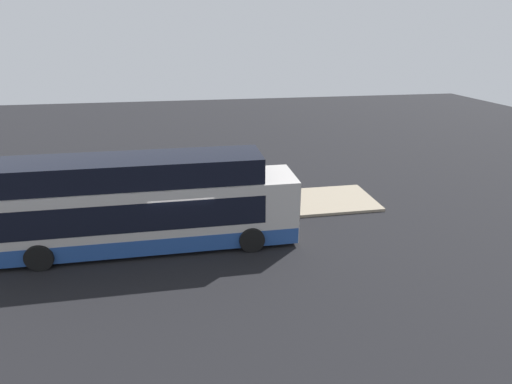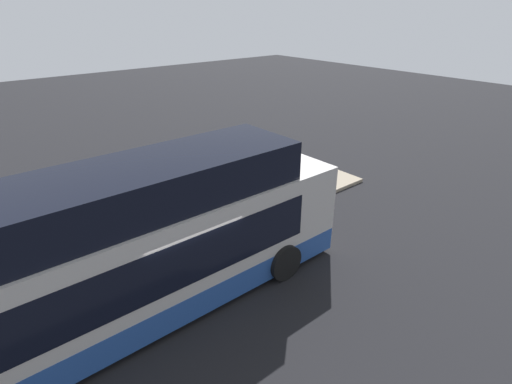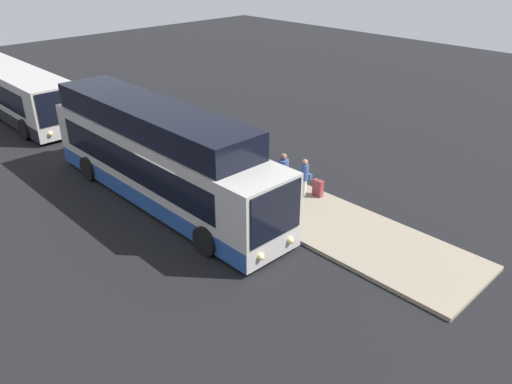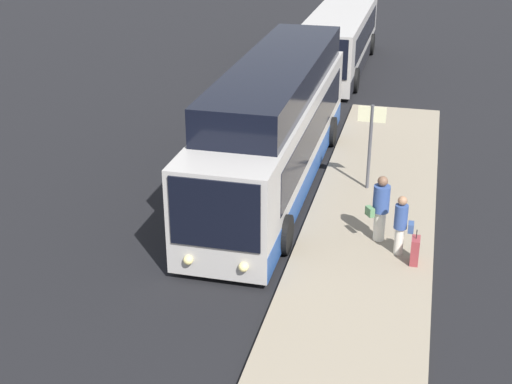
{
  "view_description": "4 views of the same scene",
  "coord_description": "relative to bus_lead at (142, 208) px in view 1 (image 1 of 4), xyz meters",
  "views": [
    {
      "loc": [
        0.4,
        -15.36,
        8.35
      ],
      "look_at": [
        3.21,
        0.72,
        1.87
      ],
      "focal_mm": 28.0,
      "sensor_mm": 36.0,
      "label": 1
    },
    {
      "loc": [
        -3.78,
        -7.71,
        7.02
      ],
      "look_at": [
        3.21,
        0.72,
        1.87
      ],
      "focal_mm": 28.0,
      "sensor_mm": 36.0,
      "label": 2
    },
    {
      "loc": [
        13.92,
        -9.6,
        9.41
      ],
      "look_at": [
        3.21,
        0.72,
        1.87
      ],
      "focal_mm": 35.0,
      "sensor_mm": 36.0,
      "label": 3
    },
    {
      "loc": [
        18.64,
        4.55,
        9.12
      ],
      "look_at": [
        3.21,
        0.72,
        1.87
      ],
      "focal_mm": 50.0,
      "sensor_mm": 36.0,
      "label": 4
    }
  ],
  "objects": [
    {
      "name": "suitcase",
      "position": [
        4.37,
        4.53,
        -1.23
      ],
      "size": [
        0.43,
        0.21,
        0.93
      ],
      "color": "maroon",
      "rests_on": "platform"
    },
    {
      "name": "ground",
      "position": [
        1.65,
        -0.12,
        -1.72
      ],
      "size": [
        80.0,
        80.0,
        0.0
      ],
      "primitive_type": "plane",
      "color": "black"
    },
    {
      "name": "platform",
      "position": [
        1.65,
        3.25,
        -1.65
      ],
      "size": [
        20.0,
        3.53,
        0.14
      ],
      "color": "gray",
      "rests_on": "ground"
    },
    {
      "name": "bus_lead",
      "position": [
        0.0,
        0.0,
        0.0
      ],
      "size": [
        12.63,
        2.77,
        3.87
      ],
      "color": "#B2ADA8",
      "rests_on": "ground"
    },
    {
      "name": "passenger_waiting",
      "position": [
        3.98,
        4.13,
        -0.71
      ],
      "size": [
        0.34,
        0.51,
        1.6
      ],
      "rotation": [
        0.0,
        0.0,
        0.02
      ],
      "color": "silver",
      "rests_on": "platform"
    },
    {
      "name": "passenger_boarding",
      "position": [
        3.35,
        3.55,
        -0.61
      ],
      "size": [
        0.64,
        0.7,
        1.82
      ],
      "rotation": [
        0.0,
        0.0,
        -2.53
      ],
      "color": "silver",
      "rests_on": "platform"
    },
    {
      "name": "sign_post",
      "position": [
        0.04,
        2.93,
        0.13
      ],
      "size": [
        0.1,
        0.83,
        2.65
      ],
      "color": "#4C4C51",
      "rests_on": "platform"
    }
  ]
}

